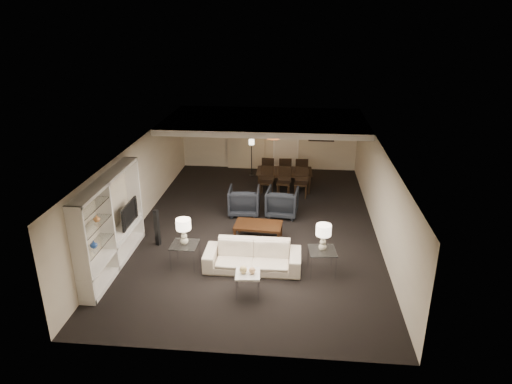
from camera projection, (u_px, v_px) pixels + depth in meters
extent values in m
plane|color=black|center=(256.00, 226.00, 13.66)|extent=(11.00, 11.00, 0.00)
cube|color=silver|center=(256.00, 146.00, 12.74)|extent=(7.00, 11.00, 0.02)
cube|color=beige|center=(269.00, 138.00, 18.29)|extent=(7.00, 0.02, 2.50)
cube|color=beige|center=(227.00, 297.00, 8.11)|extent=(7.00, 0.02, 2.50)
cube|color=beige|center=(139.00, 183.00, 13.50)|extent=(0.02, 11.00, 2.50)
cube|color=beige|center=(379.00, 191.00, 12.90)|extent=(0.02, 11.00, 2.50)
cube|color=silver|center=(265.00, 121.00, 16.02)|extent=(7.00, 4.00, 0.20)
cube|color=beige|center=(246.00, 140.00, 18.32)|extent=(1.50, 0.12, 2.40)
cube|color=silver|center=(286.00, 144.00, 18.28)|extent=(0.90, 0.05, 2.10)
cube|color=#142D38|center=(322.00, 132.00, 17.97)|extent=(0.95, 0.04, 0.65)
cylinder|color=#D8591E|center=(274.00, 135.00, 16.17)|extent=(0.52, 0.52, 0.24)
imported|color=beige|center=(253.00, 256.00, 11.27)|extent=(2.38, 0.94, 0.70)
imported|color=black|center=(244.00, 201.00, 14.34)|extent=(0.99, 1.01, 0.89)
imported|color=black|center=(282.00, 202.00, 14.24)|extent=(1.04, 1.06, 0.89)
sphere|color=#F0D07F|center=(243.00, 270.00, 10.16)|extent=(0.17, 0.17, 0.17)
sphere|color=#EDB77D|center=(252.00, 270.00, 10.15)|extent=(0.15, 0.15, 0.15)
imported|color=black|center=(126.00, 214.00, 11.96)|extent=(1.05, 0.14, 0.60)
imported|color=#244A9F|center=(94.00, 244.00, 10.18)|extent=(0.17, 0.17, 0.17)
imported|color=#D48746|center=(97.00, 218.00, 10.28)|extent=(0.15, 0.15, 0.16)
cube|color=black|center=(157.00, 228.00, 12.38)|extent=(0.14, 0.14, 1.04)
imported|color=black|center=(284.00, 180.00, 16.37)|extent=(1.98, 1.14, 0.69)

